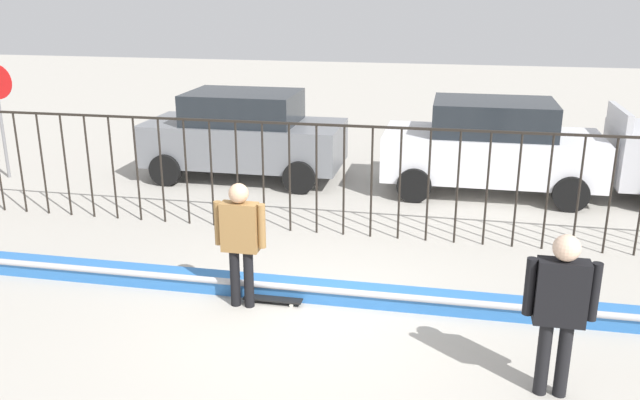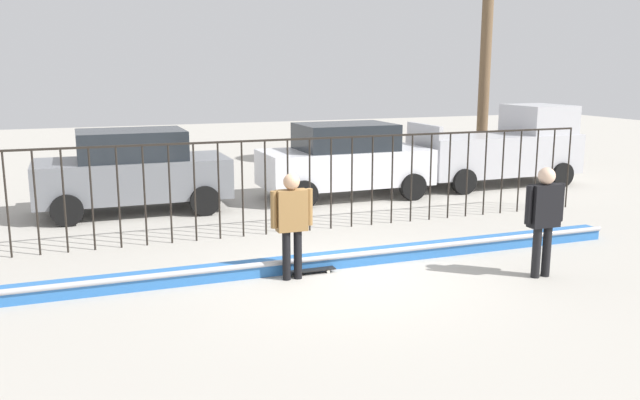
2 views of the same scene
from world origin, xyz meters
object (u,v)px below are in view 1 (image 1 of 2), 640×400
object	(u,v)px
parked_car_gray	(244,134)
parked_car_white	(491,146)
skateboarder	(240,234)
camera_operator	(560,302)
skateboard	(273,299)

from	to	relation	value
parked_car_gray	parked_car_white	xyz separation A→B (m)	(5.26, -0.09, 0.00)
skateboarder	camera_operator	xyz separation A→B (m)	(3.76, -1.29, 0.05)
skateboarder	parked_car_white	bearing A→B (deg)	93.72
camera_operator	parked_car_gray	bearing A→B (deg)	-7.52
skateboarder	parked_car_white	distance (m)	6.83
skateboard	parked_car_gray	bearing A→B (deg)	121.10
parked_car_gray	camera_operator	bearing A→B (deg)	-52.65
skateboard	parked_car_gray	world-z (taller)	parked_car_gray
skateboarder	skateboard	world-z (taller)	skateboarder
skateboard	parked_car_white	distance (m)	6.57
skateboard	parked_car_gray	xyz separation A→B (m)	(-2.24, 5.86, 0.91)
skateboarder	camera_operator	size ratio (longest dim) A/B	0.96
camera_operator	parked_car_white	xyz separation A→B (m)	(-0.37, 7.22, -0.09)
skateboard	camera_operator	xyz separation A→B (m)	(3.38, -1.45, 1.00)
camera_operator	parked_car_gray	size ratio (longest dim) A/B	0.41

